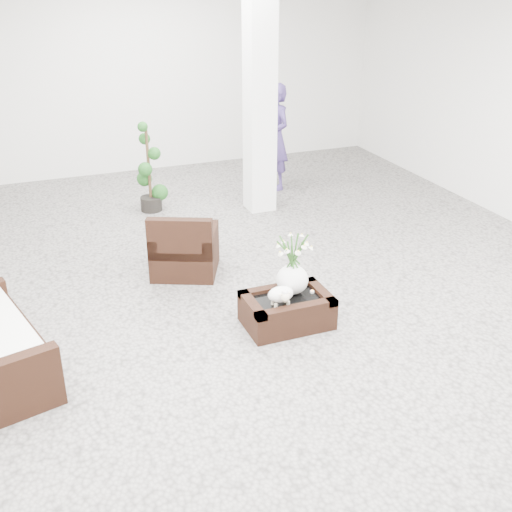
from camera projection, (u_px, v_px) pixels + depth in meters
name	position (u px, v px, depth m)	size (l,w,h in m)	color
ground	(253.00, 302.00, 7.21)	(11.00, 11.00, 0.00)	gray
column	(260.00, 95.00, 9.24)	(0.40, 0.40, 3.50)	white
coffee_table	(287.00, 311.00, 6.70)	(0.90, 0.60, 0.31)	black
sheep_figurine	(281.00, 296.00, 6.47)	(0.28, 0.23, 0.21)	white
planter_narcissus	(293.00, 259.00, 6.59)	(0.44, 0.44, 0.80)	white
tealight	(312.00, 291.00, 6.75)	(0.04, 0.04, 0.03)	white
armchair	(184.00, 241.00, 7.76)	(0.77, 0.74, 0.82)	black
topiary	(149.00, 168.00, 9.59)	(0.37, 0.37, 1.37)	#184516
shopper	(275.00, 137.00, 10.51)	(0.64, 0.42, 1.75)	#443270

